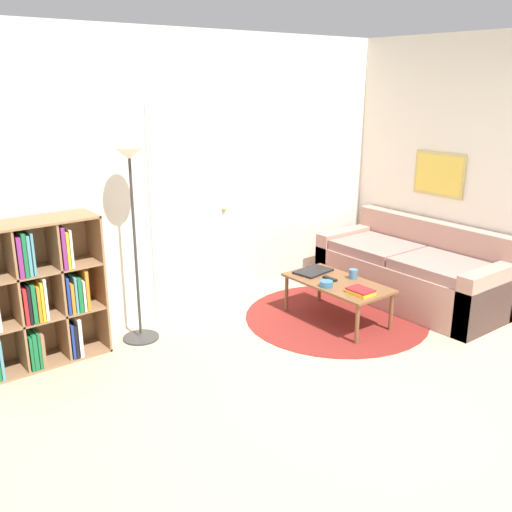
% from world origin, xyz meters
% --- Properties ---
extents(ground_plane, '(14.00, 14.00, 0.00)m').
position_xyz_m(ground_plane, '(0.00, 0.00, 0.00)').
color(ground_plane, tan).
extents(wall_back, '(7.63, 0.11, 2.60)m').
position_xyz_m(wall_back, '(0.00, 2.54, 1.29)').
color(wall_back, silver).
rests_on(wall_back, ground_plane).
extents(wall_right, '(0.08, 5.51, 2.60)m').
position_xyz_m(wall_right, '(2.34, 1.26, 1.30)').
color(wall_right, silver).
rests_on(wall_right, ground_plane).
extents(rug, '(1.73, 1.73, 0.01)m').
position_xyz_m(rug, '(0.97, 1.52, 0.00)').
color(rug, maroon).
rests_on(rug, ground_plane).
extents(bookshelf, '(1.01, 0.34, 1.16)m').
position_xyz_m(bookshelf, '(-1.58, 2.32, 0.56)').
color(bookshelf, '#936B47').
rests_on(bookshelf, ground_plane).
extents(floor_lamp, '(0.31, 0.31, 1.66)m').
position_xyz_m(floor_lamp, '(-0.72, 2.24, 1.28)').
color(floor_lamp, '#333333').
rests_on(floor_lamp, ground_plane).
extents(couch, '(0.85, 1.89, 0.79)m').
position_xyz_m(couch, '(1.93, 1.37, 0.28)').
color(couch, tan).
rests_on(couch, ground_plane).
extents(coffee_table, '(0.52, 1.00, 0.38)m').
position_xyz_m(coffee_table, '(0.92, 1.47, 0.35)').
color(coffee_table, brown).
rests_on(coffee_table, ground_plane).
extents(laptop, '(0.38, 0.28, 0.02)m').
position_xyz_m(laptop, '(0.93, 1.81, 0.39)').
color(laptop, black).
rests_on(laptop, coffee_table).
extents(bowl, '(0.12, 0.12, 0.05)m').
position_xyz_m(bowl, '(0.75, 1.44, 0.41)').
color(bowl, teal).
rests_on(bowl, coffee_table).
extents(book_stack_on_table, '(0.17, 0.23, 0.04)m').
position_xyz_m(book_stack_on_table, '(0.86, 1.13, 0.41)').
color(book_stack_on_table, gold).
rests_on(book_stack_on_table, coffee_table).
extents(cup, '(0.08, 0.08, 0.09)m').
position_xyz_m(cup, '(1.10, 1.45, 0.43)').
color(cup, teal).
rests_on(cup, coffee_table).
extents(remote, '(0.05, 0.15, 0.02)m').
position_xyz_m(remote, '(0.90, 1.56, 0.39)').
color(remote, black).
rests_on(remote, coffee_table).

